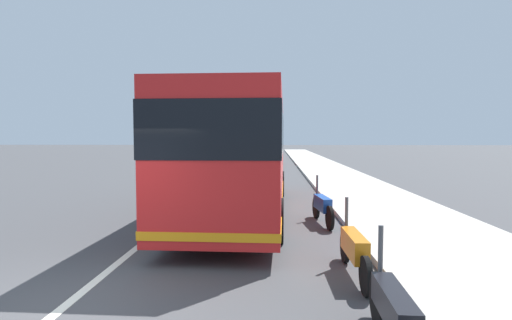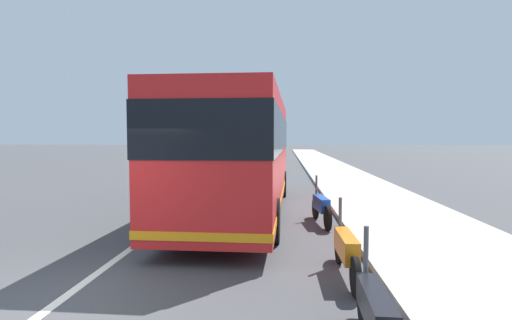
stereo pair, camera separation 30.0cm
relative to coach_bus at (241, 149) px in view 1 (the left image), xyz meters
The scene contains 10 objects.
ground_plane 7.63m from the coach_bus, 165.14° to the left, with size 220.00×220.00×0.00m, color #424244.
sidewalk_curb 5.78m from the coach_bus, 58.17° to the right, with size 110.00×3.60×0.14m, color #B2ADA3.
lane_divider_line 3.97m from the coach_bus, 33.30° to the left, with size 110.00×0.16×0.01m, color silver.
coach_bus is the anchor object (origin of this frame).
motorcycle_angled 8.56m from the coach_bus, 164.42° to the right, with size 2.24×0.28×1.28m.
motorcycle_far_end 6.27m from the coach_bus, 157.32° to the right, with size 2.18×0.26×1.24m.
motorcycle_nearest_curb 3.13m from the coach_bus, 122.77° to the right, with size 2.10×0.38×1.26m.
car_ahead_same_lane 21.82m from the coach_bus, ahead, with size 4.30×1.85×1.37m.
car_behind_bus 31.97m from the coach_bus, ahead, with size 4.72×1.98×1.43m.
car_far_distant 21.98m from the coach_bus, ahead, with size 4.67×2.18×1.56m.
Camera 1 is at (-5.20, -2.89, 2.35)m, focal length 28.31 mm.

